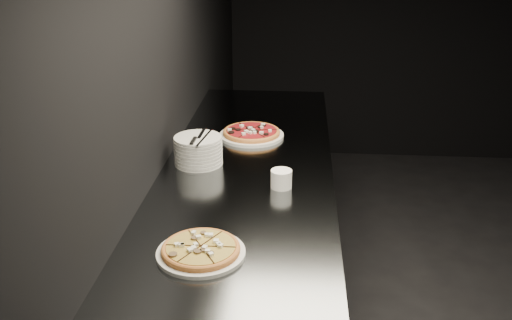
# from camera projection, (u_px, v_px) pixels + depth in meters

# --- Properties ---
(wall_left) EXTENTS (0.02, 5.00, 2.80)m
(wall_left) POSITION_uv_depth(u_px,v_px,m) (159.00, 55.00, 2.37)
(wall_left) COLOR black
(wall_left) RESTS_ON floor
(counter) EXTENTS (0.74, 2.44, 0.92)m
(counter) POSITION_uv_depth(u_px,v_px,m) (249.00, 253.00, 2.70)
(counter) COLOR #5B5F63
(counter) RESTS_ON floor
(pizza_mushroom) EXTENTS (0.29, 0.29, 0.03)m
(pizza_mushroom) POSITION_uv_depth(u_px,v_px,m) (201.00, 250.00, 1.82)
(pizza_mushroom) COLOR silver
(pizza_mushroom) RESTS_ON counter
(pizza_tomato) EXTENTS (0.32, 0.32, 0.04)m
(pizza_tomato) POSITION_uv_depth(u_px,v_px,m) (252.00, 133.00, 2.84)
(pizza_tomato) COLOR silver
(pizza_tomato) RESTS_ON counter
(plate_stack) EXTENTS (0.21, 0.21, 0.13)m
(plate_stack) POSITION_uv_depth(u_px,v_px,m) (198.00, 150.00, 2.51)
(plate_stack) COLOR silver
(plate_stack) RESTS_ON counter
(cutlery) EXTENTS (0.09, 0.22, 0.01)m
(cutlery) POSITION_uv_depth(u_px,v_px,m) (199.00, 138.00, 2.47)
(cutlery) COLOR silver
(cutlery) RESTS_ON plate_stack
(ramekin) EXTENTS (0.09, 0.09, 0.07)m
(ramekin) POSITION_uv_depth(u_px,v_px,m) (281.00, 178.00, 2.29)
(ramekin) COLOR white
(ramekin) RESTS_ON counter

